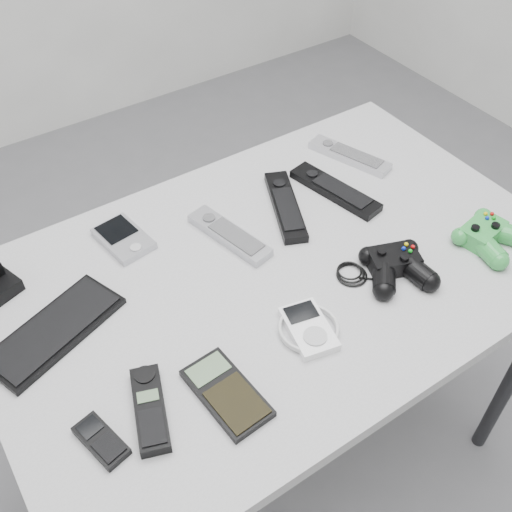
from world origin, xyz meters
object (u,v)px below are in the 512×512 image
calculator (227,393)px  mobile_phone (101,440)px  remote_silver_b (349,155)px  controller_green (488,234)px  mp3_player (309,328)px  pda_keyboard (55,330)px  pda (123,238)px  remote_silver_a (229,234)px  remote_black_a (285,205)px  desk (276,289)px  controller_black (396,264)px  remote_black_b (335,190)px  cordless_handset (150,409)px

calculator → mobile_phone: bearing=166.0°
mobile_phone → remote_silver_b: bearing=11.1°
mobile_phone → controller_green: controller_green is taller
mp3_player → controller_green: 0.42m
pda_keyboard → pda: 0.24m
remote_silver_a → remote_black_a: (0.14, 0.01, 0.00)m
mobile_phone → desk: bearing=6.5°
desk → controller_black: 0.24m
desk → calculator: bearing=-141.0°
remote_black_b → controller_black: bearing=-114.3°
pda → controller_black: controller_black is taller
pda_keyboard → mobile_phone: size_ratio=2.60×
mp3_player → calculator: bearing=-158.8°
remote_black_b → remote_silver_a: bearing=166.6°
calculator → pda: bearing=83.8°
desk → mp3_player: 0.18m
remote_black_a → remote_black_b: bearing=15.8°
pda_keyboard → controller_green: size_ratio=1.77×
pda → controller_green: 0.71m
remote_black_b → calculator: 0.54m
mp3_player → controller_black: (0.22, 0.02, 0.01)m
mobile_phone → mp3_player: mp3_player is taller
desk → cordless_handset: 0.37m
pda_keyboard → controller_black: size_ratio=1.10×
remote_silver_b → controller_black: controller_black is taller
pda_keyboard → calculator: bearing=-76.4°
desk → pda: 0.32m
controller_green → desk: bearing=145.5°
desk → remote_black_b: size_ratio=5.06×
remote_silver_a → remote_silver_b: (0.37, 0.07, -0.00)m
pda_keyboard → calculator: same height
remote_silver_b → calculator: bearing=-165.8°
mobile_phone → pda_keyboard: bearing=72.9°
pda → controller_green: bearing=-42.0°
remote_black_a → remote_black_b: (0.12, -0.02, -0.00)m
desk → remote_black_a: (0.11, 0.13, 0.07)m
remote_black_b → cordless_handset: size_ratio=1.48×
remote_black_a → cordless_handset: cordless_handset is taller
remote_silver_b → calculator: 0.67m
cordless_handset → controller_green: bearing=17.2°
desk → pda_keyboard: bearing=168.3°
pda → remote_black_a: bearing=-25.1°
pda_keyboard → remote_silver_b: size_ratio=1.22×
pda → cordless_handset: size_ratio=0.83×
desk → remote_silver_b: bearing=29.4°
pda → remote_silver_a: bearing=-39.3°
pda_keyboard → remote_black_b: size_ratio=1.11×
remote_silver_b → cordless_handset: 0.75m
pda_keyboard → pda: pda is taller
remote_silver_a → mobile_phone: bearing=-158.3°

